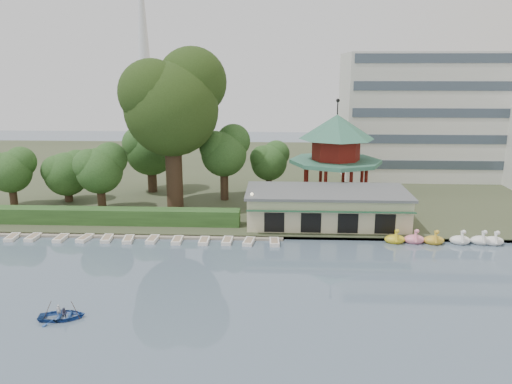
# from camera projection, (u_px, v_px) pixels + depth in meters

# --- Properties ---
(ground_plane) EXTENTS (220.00, 220.00, 0.00)m
(ground_plane) POSITION_uv_depth(u_px,v_px,m) (218.00, 313.00, 37.61)
(ground_plane) COLOR slate
(ground_plane) RESTS_ON ground
(shore) EXTENTS (220.00, 70.00, 0.40)m
(shore) POSITION_uv_depth(u_px,v_px,m) (254.00, 172.00, 87.96)
(shore) COLOR #424930
(shore) RESTS_ON ground
(embankment) EXTENTS (220.00, 0.60, 0.30)m
(embankment) POSITION_uv_depth(u_px,v_px,m) (237.00, 236.00, 54.34)
(embankment) COLOR gray
(embankment) RESTS_ON ground
(dock) EXTENTS (34.00, 1.60, 0.24)m
(dock) POSITION_uv_depth(u_px,v_px,m) (129.00, 235.00, 54.80)
(dock) COLOR gray
(dock) RESTS_ON ground
(boathouse) EXTENTS (18.60, 9.39, 3.90)m
(boathouse) POSITION_uv_depth(u_px,v_px,m) (326.00, 206.00, 57.88)
(boathouse) COLOR beige
(boathouse) RESTS_ON shore
(pavilion) EXTENTS (12.40, 12.40, 13.50)m
(pavilion) POSITION_uv_depth(u_px,v_px,m) (336.00, 149.00, 66.27)
(pavilion) COLOR beige
(pavilion) RESTS_ON shore
(office_building) EXTENTS (38.00, 18.00, 20.00)m
(office_building) POSITION_uv_depth(u_px,v_px,m) (453.00, 120.00, 81.25)
(office_building) COLOR silver
(office_building) RESTS_ON shore
(broadcast_tower) EXTENTS (8.00, 8.00, 96.00)m
(broadcast_tower) POSITION_uv_depth(u_px,v_px,m) (142.00, 19.00, 167.02)
(broadcast_tower) COLOR silver
(broadcast_tower) RESTS_ON ground
(hedge) EXTENTS (30.00, 2.00, 1.80)m
(hedge) POSITION_uv_depth(u_px,v_px,m) (111.00, 216.00, 57.85)
(hedge) COLOR #2F5624
(hedge) RESTS_ON shore
(lamp_post) EXTENTS (0.36, 0.36, 4.28)m
(lamp_post) POSITION_uv_depth(u_px,v_px,m) (252.00, 204.00, 55.15)
(lamp_post) COLOR black
(lamp_post) RESTS_ON shore
(big_tree) EXTENTS (12.94, 12.06, 20.29)m
(big_tree) POSITION_uv_depth(u_px,v_px,m) (173.00, 101.00, 61.94)
(big_tree) COLOR #3A281C
(big_tree) RESTS_ON shore
(small_trees) EXTENTS (38.75, 16.71, 10.48)m
(small_trees) POSITION_uv_depth(u_px,v_px,m) (142.00, 158.00, 67.73)
(small_trees) COLOR #3A281C
(small_trees) RESTS_ON shore
(swan_boats) EXTENTS (22.61, 2.05, 1.92)m
(swan_boats) POSITION_uv_depth(u_px,v_px,m) (488.00, 241.00, 52.32)
(swan_boats) COLOR yellow
(swan_boats) RESTS_ON ground
(moored_rowboats) EXTENTS (32.36, 2.65, 0.36)m
(moored_rowboats) POSITION_uv_depth(u_px,v_px,m) (130.00, 239.00, 53.38)
(moored_rowboats) COLOR white
(moored_rowboats) RESTS_ON ground
(rowboat_with_passengers) EXTENTS (5.17, 4.11, 2.01)m
(rowboat_with_passengers) POSITION_uv_depth(u_px,v_px,m) (62.00, 313.00, 36.72)
(rowboat_with_passengers) COLOR #254B98
(rowboat_with_passengers) RESTS_ON ground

